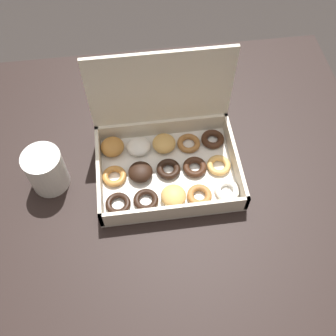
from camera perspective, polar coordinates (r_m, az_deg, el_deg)
The scene contains 4 objects.
ground_plane at distance 1.58m, azimuth -1.16°, elevation -16.06°, with size 8.00×8.00×0.00m, color #2D2826.
dining_table at distance 0.98m, azimuth -1.82°, elevation -5.34°, with size 1.04×0.87×0.76m.
donut_box at distance 0.87m, azimuth -0.55°, elevation 2.45°, with size 0.31×0.24×0.25m.
coffee_mug at distance 0.88m, azimuth -17.29°, elevation -0.25°, with size 0.08×0.08×0.10m.
Camera 1 is at (-0.03, -0.44, 1.52)m, focal length 42.00 mm.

